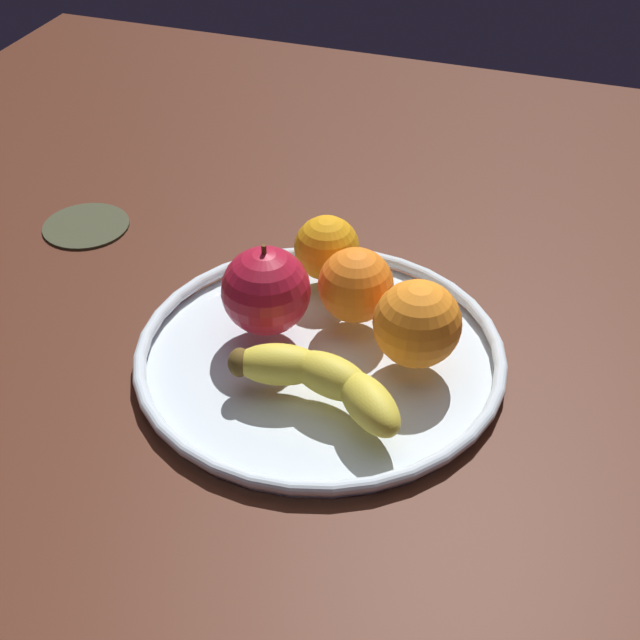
{
  "coord_description": "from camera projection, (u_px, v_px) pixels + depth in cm",
  "views": [
    {
      "loc": [
        -19.94,
        57.3,
        52.56
      ],
      "look_at": [
        0.0,
        0.0,
        4.8
      ],
      "focal_mm": 49.94,
      "sensor_mm": 36.0,
      "label": 1
    }
  ],
  "objects": [
    {
      "name": "apple",
      "position": [
        266.0,
        291.0,
        0.79
      ],
      "size": [
        8.04,
        8.04,
        8.84
      ],
      "color": "#B3182F",
      "rests_on": "fruit_bowl"
    },
    {
      "name": "fruit_bowl",
      "position": [
        320.0,
        354.0,
        0.8
      ],
      "size": [
        33.23,
        33.23,
        1.8
      ],
      "color": "silver",
      "rests_on": "ground_plane"
    },
    {
      "name": "orange_back_right",
      "position": [
        327.0,
        248.0,
        0.86
      ],
      "size": [
        6.35,
        6.35,
        6.35
      ],
      "primitive_type": "sphere",
      "color": "orange",
      "rests_on": "fruit_bowl"
    },
    {
      "name": "ambient_coaster",
      "position": [
        86.0,
        225.0,
        0.98
      ],
      "size": [
        9.44,
        9.44,
        0.6
      ],
      "primitive_type": "cylinder",
      "color": "#363924",
      "rests_on": "ground_plane"
    },
    {
      "name": "banana",
      "position": [
        322.0,
        380.0,
        0.73
      ],
      "size": [
        17.0,
        8.59,
        3.57
      ],
      "rotation": [
        0.0,
        0.0,
        -0.24
      ],
      "color": "gold",
      "rests_on": "fruit_bowl"
    },
    {
      "name": "orange_center",
      "position": [
        417.0,
        324.0,
        0.75
      ],
      "size": [
        7.65,
        7.65,
        7.65
      ],
      "primitive_type": "sphere",
      "color": "orange",
      "rests_on": "fruit_bowl"
    },
    {
      "name": "ground_plane",
      "position": [
        320.0,
        378.0,
        0.81
      ],
      "size": [
        142.43,
        142.43,
        4.0
      ],
      "primitive_type": "cube",
      "color": "#452013"
    },
    {
      "name": "orange_front_right",
      "position": [
        356.0,
        285.0,
        0.8
      ],
      "size": [
        6.94,
        6.94,
        6.94
      ],
      "primitive_type": "sphere",
      "color": "orange",
      "rests_on": "fruit_bowl"
    }
  ]
}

